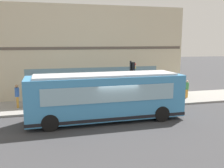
{
  "coord_description": "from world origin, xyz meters",
  "views": [
    {
      "loc": [
        -15.04,
        4.12,
        5.11
      ],
      "look_at": [
        2.97,
        -0.59,
        1.93
      ],
      "focal_mm": 40.19,
      "sensor_mm": 36.0,
      "label": 1
    }
  ],
  "objects_px": {
    "traffic_light_near_corner": "(132,74)",
    "fire_hydrant": "(177,97)",
    "pedestrian_by_light_pole": "(17,94)",
    "pedestrian_near_hydrant": "(43,96)",
    "pedestrian_near_building_entrance": "(187,88)",
    "city_bus_nearside": "(106,97)"
  },
  "relations": [
    {
      "from": "traffic_light_near_corner",
      "to": "pedestrian_by_light_pole",
      "type": "xyz_separation_m",
      "value": [
        1.27,
        8.65,
        -1.4
      ]
    },
    {
      "from": "traffic_light_near_corner",
      "to": "pedestrian_by_light_pole",
      "type": "bearing_deg",
      "value": 81.67
    },
    {
      "from": "pedestrian_near_building_entrance",
      "to": "city_bus_nearside",
      "type": "bearing_deg",
      "value": 115.71
    },
    {
      "from": "city_bus_nearside",
      "to": "fire_hydrant",
      "type": "distance_m",
      "value": 7.62
    },
    {
      "from": "fire_hydrant",
      "to": "pedestrian_near_building_entrance",
      "type": "height_order",
      "value": "pedestrian_near_building_entrance"
    },
    {
      "from": "traffic_light_near_corner",
      "to": "pedestrian_near_building_entrance",
      "type": "relative_size",
      "value": 2.21
    },
    {
      "from": "traffic_light_near_corner",
      "to": "pedestrian_by_light_pole",
      "type": "distance_m",
      "value": 8.85
    },
    {
      "from": "pedestrian_by_light_pole",
      "to": "pedestrian_near_hydrant",
      "type": "bearing_deg",
      "value": -113.39
    },
    {
      "from": "fire_hydrant",
      "to": "pedestrian_near_hydrant",
      "type": "height_order",
      "value": "pedestrian_near_hydrant"
    },
    {
      "from": "pedestrian_near_building_entrance",
      "to": "traffic_light_near_corner",
      "type": "bearing_deg",
      "value": 101.19
    },
    {
      "from": "fire_hydrant",
      "to": "pedestrian_by_light_pole",
      "type": "distance_m",
      "value": 12.79
    },
    {
      "from": "pedestrian_near_hydrant",
      "to": "pedestrian_near_building_entrance",
      "type": "distance_m",
      "value": 12.29
    },
    {
      "from": "pedestrian_by_light_pole",
      "to": "pedestrian_near_building_entrance",
      "type": "height_order",
      "value": "pedestrian_by_light_pole"
    },
    {
      "from": "pedestrian_near_hydrant",
      "to": "pedestrian_by_light_pole",
      "type": "bearing_deg",
      "value": 66.61
    },
    {
      "from": "city_bus_nearside",
      "to": "pedestrian_by_light_pole",
      "type": "xyz_separation_m",
      "value": [
        4.18,
        5.86,
        -0.38
      ]
    },
    {
      "from": "traffic_light_near_corner",
      "to": "fire_hydrant",
      "type": "height_order",
      "value": "traffic_light_near_corner"
    },
    {
      "from": "traffic_light_near_corner",
      "to": "pedestrian_near_hydrant",
      "type": "distance_m",
      "value": 6.9
    },
    {
      "from": "pedestrian_near_hydrant",
      "to": "pedestrian_near_building_entrance",
      "type": "bearing_deg",
      "value": -86.94
    },
    {
      "from": "fire_hydrant",
      "to": "pedestrian_by_light_pole",
      "type": "height_order",
      "value": "pedestrian_by_light_pole"
    },
    {
      "from": "traffic_light_near_corner",
      "to": "fire_hydrant",
      "type": "xyz_separation_m",
      "value": [
        0.22,
        -4.08,
        -2.06
      ]
    },
    {
      "from": "fire_hydrant",
      "to": "pedestrian_near_hydrant",
      "type": "distance_m",
      "value": 10.84
    },
    {
      "from": "city_bus_nearside",
      "to": "pedestrian_by_light_pole",
      "type": "height_order",
      "value": "city_bus_nearside"
    }
  ]
}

